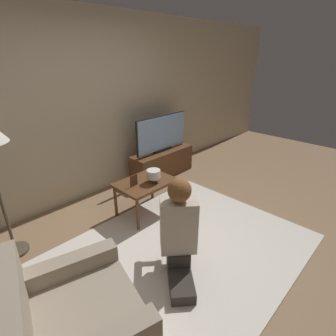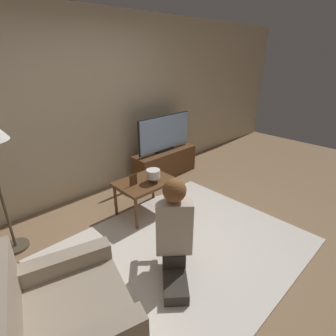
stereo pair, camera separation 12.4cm
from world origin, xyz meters
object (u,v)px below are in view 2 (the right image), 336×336
(tv, at_px, (165,133))
(table_lamp, at_px, (153,175))
(coffee_table, at_px, (145,185))
(person_kneeling, at_px, (174,228))
(armchair, at_px, (64,325))

(tv, xyz_separation_m, table_lamp, (-0.94, -0.79, -0.20))
(tv, bearing_deg, table_lamp, -140.04)
(coffee_table, height_order, person_kneeling, person_kneeling)
(person_kneeling, relative_size, table_lamp, 5.65)
(coffee_table, distance_m, person_kneeling, 1.15)
(coffee_table, distance_m, table_lamp, 0.20)
(armchair, height_order, person_kneeling, person_kneeling)
(coffee_table, bearing_deg, tv, 34.51)
(coffee_table, height_order, table_lamp, table_lamp)
(tv, xyz_separation_m, armchair, (-2.60, -1.74, -0.50))
(tv, height_order, person_kneeling, tv)
(armchair, bearing_deg, person_kneeling, -74.32)
(armchair, bearing_deg, coffee_table, -41.71)
(table_lamp, bearing_deg, person_kneeling, -120.62)
(person_kneeling, distance_m, table_lamp, 1.09)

